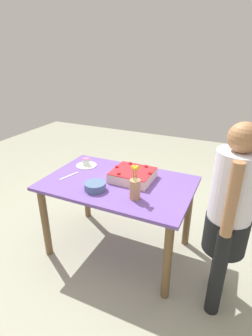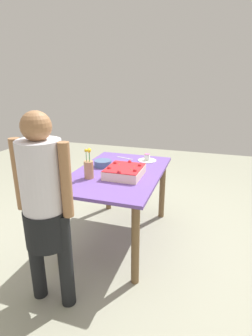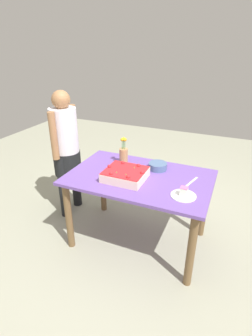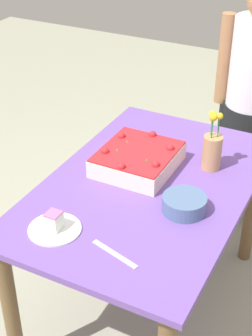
% 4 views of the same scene
% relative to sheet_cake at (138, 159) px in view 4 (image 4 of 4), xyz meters
% --- Properties ---
extents(ground_plane, '(8.00, 8.00, 0.00)m').
position_rel_sheet_cake_xyz_m(ground_plane, '(0.10, 0.10, -0.82)').
color(ground_plane, '#9E9F88').
extents(dining_table, '(1.36, 0.88, 0.77)m').
position_rel_sheet_cake_xyz_m(dining_table, '(0.10, 0.10, -0.17)').
color(dining_table, '#6C4BA1').
rests_on(dining_table, ground_plane).
extents(sheet_cake, '(0.38, 0.34, 0.12)m').
position_rel_sheet_cake_xyz_m(sheet_cake, '(0.00, 0.00, 0.00)').
color(sheet_cake, '#FDDEC5').
rests_on(sheet_cake, dining_table).
extents(serving_plate_with_slice, '(0.21, 0.21, 0.08)m').
position_rel_sheet_cake_xyz_m(serving_plate_with_slice, '(0.57, -0.09, -0.03)').
color(serving_plate_with_slice, white).
rests_on(serving_plate_with_slice, dining_table).
extents(cake_knife, '(0.08, 0.22, 0.00)m').
position_rel_sheet_cake_xyz_m(cake_knife, '(0.59, 0.19, -0.05)').
color(cake_knife, silver).
rests_on(cake_knife, dining_table).
extents(flower_vase, '(0.09, 0.09, 0.29)m').
position_rel_sheet_cake_xyz_m(flower_vase, '(-0.15, 0.31, 0.05)').
color(flower_vase, tan).
rests_on(flower_vase, dining_table).
extents(fruit_bowl, '(0.19, 0.19, 0.07)m').
position_rel_sheet_cake_xyz_m(fruit_bowl, '(0.22, 0.32, -0.01)').
color(fruit_bowl, slate).
rests_on(fruit_bowl, dining_table).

